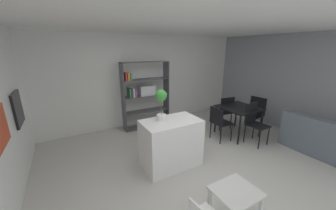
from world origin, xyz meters
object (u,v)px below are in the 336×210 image
Objects in this scene: child_table at (235,196)px; sofa at (333,145)px; built_in_oven at (18,109)px; dining_table at (239,110)px; kitchen_island at (171,143)px; dining_chair_near at (254,120)px; dining_chair_island_side at (219,121)px; dining_chair_window_side at (255,111)px; open_bookshelf at (144,93)px; potted_plant_on_island at (161,101)px; dining_chair_far at (224,110)px.

sofa reaches higher than child_table.
dining_table is (4.59, -0.91, -0.51)m from built_in_oven.
kitchen_island is 2.22m from dining_table.
child_table is at bearing -150.75° from dining_chair_near.
kitchen_island is at bearing 103.54° from dining_chair_island_side.
dining_table is at bearing 40.46° from child_table.
child_table is 3.32m from dining_chair_window_side.
child_table is at bearing -47.48° from built_in_oven.
dining_table is (1.90, -1.71, -0.33)m from open_bookshelf.
potted_plant_on_island is 2.45m from dining_chair_near.
potted_plant_on_island is (2.26, -1.09, 0.09)m from built_in_oven.
child_table is 0.58× the size of dining_chair_near.
sofa is at bearing -58.39° from dining_chair_near.
potted_plant_on_island reaches higher than child_table.
built_in_oven is at bearing -105.59° from dining_chair_window_side.
sofa is (0.87, -1.26, -0.29)m from dining_chair_near.
built_in_oven is 6.12m from sofa.
dining_chair_far reaches higher than kitchen_island.
dining_table is (2.33, 0.18, -0.60)m from potted_plant_on_island.
open_bookshelf is 2.92m from dining_chair_near.
potted_plant_on_island is at bearing 64.10° from sofa.
built_in_oven is 3.76m from child_table.
open_bookshelf reaches higher than dining_chair_window_side.
dining_chair_island_side is at bearing -95.62° from dining_chair_window_side.
potted_plant_on_island is 3.10m from dining_chair_window_side.
dining_chair_near is (2.32, -0.29, -0.72)m from potted_plant_on_island.
built_in_oven is 2.78m from kitchen_island.
dining_chair_window_side reaches higher than sofa.
open_bookshelf is at bearing 38.72° from sofa.
dining_chair_window_side is 0.99× the size of dining_chair_far.
open_bookshelf is 1.92× the size of dining_chair_near.
potted_plant_on_island is 0.31× the size of open_bookshelf.
built_in_oven is 0.33× the size of sofa.
dining_chair_island_side is (-0.66, 0.48, -0.05)m from dining_chair_near.
sofa is at bearing 0.07° from dining_chair_window_side.
sofa is at bearing -25.82° from built_in_oven.
potted_plant_on_island reaches higher than sofa.
dining_chair_far is (-0.69, 0.46, 0.02)m from dining_chair_window_side.
built_in_oven is 0.64× the size of dining_chair_far.
child_table is at bearing -139.54° from dining_table.
kitchen_island is at bearing 64.84° from sofa.
child_table is 2.78m from dining_table.
dining_chair_island_side is (-1.34, -0.01, -0.02)m from dining_chair_window_side.
dining_chair_island_side reaches higher than sofa.
dining_chair_far is at bearing 19.51° from kitchen_island.
kitchen_island is 2.10m from open_bookshelf.
built_in_oven is at bearing 64.18° from sofa.
dining_chair_window_side reaches higher than kitchen_island.
dining_table is at bearing -95.01° from dining_chair_window_side.
dining_chair_far is (-0.01, 0.47, -0.12)m from dining_table.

